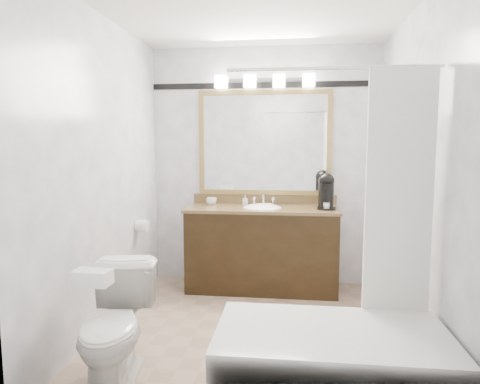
% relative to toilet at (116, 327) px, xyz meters
% --- Properties ---
extents(room, '(2.42, 2.62, 2.52)m').
position_rel_toilet_xyz_m(room, '(0.78, 0.84, 0.89)').
color(room, tan).
rests_on(room, ground).
extents(vanity, '(1.53, 0.58, 0.97)m').
position_rel_toilet_xyz_m(vanity, '(0.78, 1.86, 0.08)').
color(vanity, black).
rests_on(vanity, ground).
extents(mirror, '(1.40, 0.04, 1.10)m').
position_rel_toilet_xyz_m(mirror, '(0.78, 2.13, 1.14)').
color(mirror, '#9E8447').
rests_on(mirror, room).
extents(vanity_light_bar, '(1.02, 0.14, 0.12)m').
position_rel_toilet_xyz_m(vanity_light_bar, '(0.78, 2.07, 1.77)').
color(vanity_light_bar, silver).
rests_on(vanity_light_bar, room).
extents(accent_stripe, '(2.40, 0.01, 0.06)m').
position_rel_toilet_xyz_m(accent_stripe, '(0.78, 2.14, 1.74)').
color(accent_stripe, black).
rests_on(accent_stripe, room).
extents(bathtub, '(1.30, 0.75, 1.96)m').
position_rel_toilet_xyz_m(bathtub, '(1.33, -0.06, -0.08)').
color(bathtub, white).
rests_on(bathtub, ground).
extents(tp_roll, '(0.11, 0.12, 0.12)m').
position_rel_toilet_xyz_m(tp_roll, '(-0.36, 1.51, 0.34)').
color(tp_roll, white).
rests_on(tp_roll, room).
extents(toilet, '(0.50, 0.76, 0.73)m').
position_rel_toilet_xyz_m(toilet, '(0.00, 0.00, 0.00)').
color(toilet, white).
rests_on(toilet, ground).
extents(tissue_box, '(0.21, 0.12, 0.08)m').
position_rel_toilet_xyz_m(tissue_box, '(0.00, -0.28, 0.40)').
color(tissue_box, white).
rests_on(tissue_box, toilet).
extents(coffee_maker, '(0.18, 0.23, 0.35)m').
position_rel_toilet_xyz_m(coffee_maker, '(1.41, 1.86, 0.67)').
color(coffee_maker, black).
rests_on(coffee_maker, vanity).
extents(cup_left, '(0.13, 0.13, 0.08)m').
position_rel_toilet_xyz_m(cup_left, '(0.22, 1.99, 0.53)').
color(cup_left, white).
rests_on(cup_left, vanity).
extents(cup_right, '(0.08, 0.08, 0.07)m').
position_rel_toilet_xyz_m(cup_right, '(0.25, 2.01, 0.52)').
color(cup_right, white).
rests_on(cup_right, vanity).
extents(soap_bottle_a, '(0.06, 0.06, 0.10)m').
position_rel_toilet_xyz_m(soap_bottle_a, '(0.58, 2.02, 0.54)').
color(soap_bottle_a, white).
rests_on(soap_bottle_a, vanity).
extents(soap_bar, '(0.09, 0.06, 0.03)m').
position_rel_toilet_xyz_m(soap_bar, '(0.82, 1.98, 0.50)').
color(soap_bar, '#E7EAC0').
rests_on(soap_bar, vanity).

